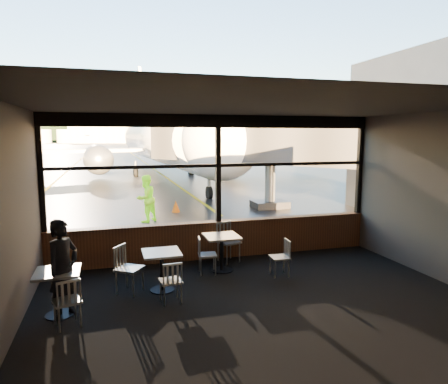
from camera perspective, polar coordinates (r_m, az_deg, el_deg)
name	(u,v)px	position (r m, az deg, el deg)	size (l,w,h in m)	color
ground_plane	(116,146)	(129.33, -15.16, 6.34)	(520.00, 520.00, 0.00)	black
carpet_floor	(263,306)	(7.40, 5.60, -15.87)	(8.00, 6.00, 0.01)	black
ceiling	(266,106)	(6.79, 6.01, 12.18)	(8.00, 6.00, 0.04)	#38332D
wall_left	(6,224)	(6.56, -28.74, -3.97)	(0.04, 6.00, 3.50)	#4C443D
wall_back	(377,262)	(4.33, 21.00, -9.27)	(8.00, 0.04, 3.50)	#4C443D
window_sill	(218,240)	(9.95, -0.83, -6.87)	(8.00, 0.28, 0.90)	#542D19
window_header	(218,121)	(9.63, -0.86, 10.07)	(8.00, 0.18, 0.30)	black
mullion_left	(41,174)	(9.41, -24.73, 2.38)	(0.12, 0.12, 2.60)	black
mullion_centre	(218,170)	(9.65, -0.85, 3.23)	(0.12, 0.12, 2.60)	black
mullion_right	(360,166)	(11.35, 18.80, 3.51)	(0.12, 0.12, 2.60)	black
window_transom	(218,165)	(9.64, -0.85, 3.82)	(8.00, 0.10, 0.08)	black
airliner	(165,107)	(30.31, -8.44, 11.95)	(28.12, 33.74, 10.31)	white
jet_bridge	(269,154)	(16.02, 6.41, 5.46)	(8.67, 10.60, 4.63)	#2E2E31
cafe_table_near	(222,253)	(8.99, -0.32, -8.76)	(0.74, 0.74, 0.82)	#9B958F
cafe_table_mid	(162,271)	(7.99, -8.86, -11.14)	(0.71, 0.71, 0.79)	#9C968F
cafe_table_left	(59,294)	(7.40, -22.55, -13.25)	(0.71, 0.71, 0.78)	gray
chair_near_e	(279,258)	(8.79, 7.93, -9.29)	(0.44, 0.44, 0.80)	beige
chair_near_w	(207,255)	(8.84, -2.38, -9.02)	(0.45, 0.45, 0.83)	beige
chair_near_n	(229,242)	(9.61, 0.68, -7.22)	(0.52, 0.52, 0.96)	beige
chair_mid_s	(171,281)	(7.44, -7.64, -12.55)	(0.43, 0.43, 0.80)	beige
chair_mid_w	(129,269)	(8.01, -13.36, -10.67)	(0.51, 0.51, 0.93)	beige
chair_left_s	(67,302)	(6.96, -21.53, -14.37)	(0.45, 0.45, 0.83)	#ACA79B
passenger	(63,269)	(7.19, -21.98, -10.15)	(0.61, 0.40, 1.66)	black
ground_crew	(146,198)	(14.29, -11.11, -0.92)	(0.81, 0.63, 1.66)	#BFF219
cone_nose	(176,206)	(16.01, -6.91, -2.04)	(0.34, 0.34, 0.47)	#FF5F08
hangar_mid	(113,132)	(194.30, -15.61, 8.24)	(38.00, 15.00, 10.00)	silver
hangar_right	(240,130)	(197.47, 2.30, 8.81)	(50.00, 20.00, 12.00)	silver
fuel_tank_a	(42,136)	(193.24, -24.58, 7.23)	(8.00, 8.00, 6.00)	silver
fuel_tank_b	(66,136)	(192.07, -21.60, 7.39)	(8.00, 8.00, 6.00)	silver
fuel_tank_c	(90,136)	(191.42, -18.60, 7.53)	(8.00, 8.00, 6.00)	silver
treeline	(112,131)	(219.31, -15.71, 8.43)	(360.00, 3.00, 12.00)	black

